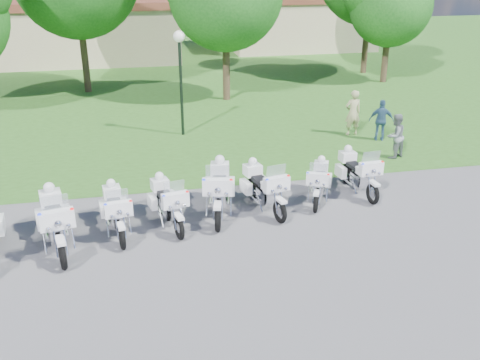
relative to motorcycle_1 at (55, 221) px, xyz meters
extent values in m
plane|color=#59595F|center=(4.71, -0.09, -0.73)|extent=(100.00, 100.00, 0.00)
cube|color=#2F5A1C|center=(4.71, 26.91, -0.73)|extent=(100.00, 48.00, 0.01)
cube|color=white|center=(-1.39, 0.44, -0.19)|extent=(0.26, 0.59, 0.39)
torus|color=black|center=(0.22, -1.07, -0.37)|extent=(0.29, 0.75, 0.74)
torus|color=black|center=(-0.16, 0.77, -0.37)|extent=(0.29, 0.75, 0.74)
cube|color=white|center=(0.22, -1.09, 0.02)|extent=(0.29, 0.52, 0.08)
cube|color=white|center=(0.17, -0.82, 0.42)|extent=(0.83, 0.42, 0.44)
cube|color=silver|center=(0.16, -0.76, 0.81)|extent=(0.63, 0.25, 0.41)
sphere|color=red|center=(0.53, -0.81, 0.63)|extent=(0.10, 0.10, 0.10)
sphere|color=#1426E5|center=(-0.16, -0.96, 0.63)|extent=(0.10, 0.10, 0.10)
cube|color=silver|center=(0.03, -0.13, -0.24)|extent=(0.49, 0.68, 0.37)
cube|color=white|center=(0.08, -0.39, 0.15)|extent=(0.46, 0.63, 0.24)
cube|color=black|center=(-0.04, 0.20, 0.13)|extent=(0.50, 0.75, 0.13)
cube|color=white|center=(0.20, 0.67, -0.18)|extent=(0.31, 0.60, 0.40)
cube|color=white|center=(-0.45, 0.54, -0.18)|extent=(0.31, 0.60, 0.40)
cube|color=white|center=(-0.16, 0.80, 0.28)|extent=(0.61, 0.54, 0.35)
sphere|color=white|center=(-0.16, 0.80, 0.57)|extent=(0.29, 0.29, 0.29)
torus|color=black|center=(1.57, -0.42, -0.42)|extent=(0.21, 0.65, 0.64)
torus|color=black|center=(1.36, 1.18, -0.42)|extent=(0.21, 0.65, 0.64)
cube|color=white|center=(1.57, -0.44, -0.09)|extent=(0.22, 0.44, 0.07)
cube|color=white|center=(1.54, -0.20, 0.26)|extent=(0.71, 0.32, 0.38)
cube|color=silver|center=(1.53, -0.15, 0.59)|extent=(0.54, 0.18, 0.36)
sphere|color=red|center=(1.85, -0.22, 0.44)|extent=(0.09, 0.09, 0.09)
sphere|color=#1426E5|center=(1.25, -0.30, 0.44)|extent=(0.09, 0.09, 0.09)
cube|color=silver|center=(1.46, 0.40, -0.31)|extent=(0.39, 0.57, 0.32)
cube|color=white|center=(1.49, 0.17, 0.02)|extent=(0.37, 0.53, 0.21)
cube|color=black|center=(1.43, 0.68, 0.01)|extent=(0.40, 0.63, 0.11)
cube|color=white|center=(1.66, 1.08, -0.26)|extent=(0.23, 0.51, 0.34)
cube|color=white|center=(1.10, 1.00, -0.26)|extent=(0.23, 0.51, 0.34)
cube|color=white|center=(1.36, 1.21, 0.14)|extent=(0.50, 0.44, 0.30)
sphere|color=white|center=(1.36, 1.21, 0.39)|extent=(0.25, 0.25, 0.25)
torus|color=black|center=(3.01, -0.21, -0.42)|extent=(0.26, 0.66, 0.64)
torus|color=black|center=(2.67, 1.39, -0.42)|extent=(0.26, 0.66, 0.64)
cube|color=white|center=(3.01, -0.22, -0.08)|extent=(0.26, 0.45, 0.07)
cube|color=white|center=(2.96, 0.01, 0.27)|extent=(0.72, 0.37, 0.38)
cube|color=silver|center=(2.95, 0.07, 0.61)|extent=(0.55, 0.23, 0.36)
sphere|color=red|center=(3.28, 0.02, 0.46)|extent=(0.09, 0.09, 0.09)
sphere|color=#1426E5|center=(2.67, -0.11, 0.46)|extent=(0.09, 0.09, 0.09)
cube|color=silver|center=(2.84, 0.61, -0.30)|extent=(0.43, 0.59, 0.33)
cube|color=white|center=(2.88, 0.39, 0.03)|extent=(0.40, 0.55, 0.21)
cube|color=black|center=(2.78, 0.89, 0.01)|extent=(0.44, 0.65, 0.12)
cube|color=white|center=(2.98, 1.31, -0.25)|extent=(0.27, 0.52, 0.35)
cube|color=white|center=(2.42, 1.19, -0.25)|extent=(0.27, 0.52, 0.35)
cube|color=white|center=(2.66, 1.42, 0.15)|extent=(0.53, 0.47, 0.31)
sphere|color=white|center=(2.66, 1.42, 0.40)|extent=(0.25, 0.25, 0.25)
torus|color=black|center=(4.05, 0.02, -0.37)|extent=(0.29, 0.76, 0.74)
torus|color=black|center=(4.44, 1.87, -0.37)|extent=(0.29, 0.76, 0.74)
cube|color=white|center=(4.05, 0.00, 0.02)|extent=(0.30, 0.52, 0.08)
cube|color=white|center=(4.11, 0.27, 0.43)|extent=(0.84, 0.42, 0.44)
cube|color=silver|center=(4.12, 0.34, 0.82)|extent=(0.63, 0.26, 0.42)
sphere|color=red|center=(4.44, 0.14, 0.64)|extent=(0.10, 0.10, 0.10)
sphere|color=#1426E5|center=(3.75, 0.28, 0.64)|extent=(0.10, 0.10, 0.10)
cube|color=silver|center=(4.25, 0.97, -0.24)|extent=(0.50, 0.68, 0.38)
cube|color=white|center=(4.20, 0.71, 0.15)|extent=(0.47, 0.64, 0.24)
cube|color=black|center=(4.32, 1.29, 0.13)|extent=(0.51, 0.75, 0.13)
cube|color=white|center=(4.73, 1.64, -0.18)|extent=(0.31, 0.60, 0.40)
cube|color=white|center=(4.08, 1.77, -0.18)|extent=(0.31, 0.60, 0.40)
cube|color=white|center=(4.45, 1.90, 0.28)|extent=(0.61, 0.54, 0.35)
sphere|color=white|center=(4.45, 1.90, 0.57)|extent=(0.29, 0.29, 0.29)
torus|color=black|center=(5.79, 0.16, -0.40)|extent=(0.27, 0.69, 0.67)
torus|color=black|center=(5.43, 1.83, -0.40)|extent=(0.27, 0.69, 0.67)
cube|color=white|center=(5.80, 0.14, -0.05)|extent=(0.27, 0.47, 0.07)
cube|color=white|center=(5.74, 0.39, 0.32)|extent=(0.76, 0.39, 0.40)
cube|color=silver|center=(5.73, 0.45, 0.67)|extent=(0.58, 0.24, 0.38)
sphere|color=red|center=(6.07, 0.40, 0.51)|extent=(0.09, 0.09, 0.09)
sphere|color=#1426E5|center=(5.44, 0.26, 0.51)|extent=(0.09, 0.09, 0.09)
cube|color=silver|center=(5.61, 1.02, -0.28)|extent=(0.45, 0.62, 0.34)
cube|color=white|center=(5.66, 0.78, 0.07)|extent=(0.43, 0.58, 0.22)
cube|color=black|center=(5.54, 1.31, 0.05)|extent=(0.47, 0.68, 0.12)
cube|color=white|center=(5.76, 1.75, -0.23)|extent=(0.29, 0.55, 0.36)
cube|color=white|center=(5.17, 1.62, -0.23)|extent=(0.29, 0.55, 0.36)
cube|color=white|center=(5.42, 1.86, 0.19)|extent=(0.56, 0.50, 0.32)
sphere|color=white|center=(5.42, 1.86, 0.45)|extent=(0.26, 0.26, 0.26)
torus|color=black|center=(6.97, 0.57, -0.44)|extent=(0.35, 0.59, 0.60)
torus|color=black|center=(7.59, 1.95, -0.44)|extent=(0.35, 0.59, 0.60)
cube|color=white|center=(6.96, 0.55, -0.13)|extent=(0.31, 0.42, 0.06)
cube|color=white|center=(7.06, 0.76, 0.20)|extent=(0.67, 0.46, 0.36)
cube|color=silver|center=(7.08, 0.81, 0.52)|extent=(0.50, 0.30, 0.34)
sphere|color=red|center=(7.29, 0.59, 0.37)|extent=(0.08, 0.08, 0.08)
sphere|color=#1426E5|center=(6.77, 0.83, 0.37)|extent=(0.08, 0.08, 0.08)
cube|color=silver|center=(7.29, 1.28, -0.33)|extent=(0.48, 0.58, 0.30)
cube|color=white|center=(7.20, 1.08, -0.02)|extent=(0.45, 0.54, 0.20)
cube|color=black|center=(7.40, 1.52, -0.04)|extent=(0.50, 0.63, 0.11)
cube|color=white|center=(7.78, 1.72, -0.29)|extent=(0.34, 0.49, 0.32)
cube|color=white|center=(7.30, 1.94, -0.29)|extent=(0.34, 0.49, 0.32)
cube|color=white|center=(7.61, 1.98, 0.09)|extent=(0.54, 0.50, 0.29)
sphere|color=white|center=(7.61, 1.98, 0.32)|extent=(0.23, 0.23, 0.23)
torus|color=black|center=(8.79, 0.77, -0.41)|extent=(0.18, 0.66, 0.65)
torus|color=black|center=(8.66, 2.42, -0.41)|extent=(0.18, 0.66, 0.65)
cube|color=white|center=(8.79, 0.75, -0.07)|extent=(0.21, 0.44, 0.07)
cube|color=white|center=(8.77, 0.99, 0.29)|extent=(0.72, 0.29, 0.39)
cube|color=silver|center=(8.77, 1.05, 0.63)|extent=(0.55, 0.16, 0.37)
sphere|color=red|center=(9.09, 0.96, 0.48)|extent=(0.09, 0.09, 0.09)
sphere|color=#1426E5|center=(8.47, 0.91, 0.48)|extent=(0.09, 0.09, 0.09)
cube|color=silver|center=(8.72, 1.61, -0.30)|extent=(0.37, 0.57, 0.33)
cube|color=white|center=(8.74, 1.38, 0.05)|extent=(0.35, 0.53, 0.21)
cube|color=black|center=(8.70, 1.90, 0.03)|extent=(0.38, 0.63, 0.12)
cube|color=white|center=(8.96, 2.30, -0.25)|extent=(0.22, 0.52, 0.35)
cube|color=white|center=(8.38, 2.25, -0.25)|extent=(0.22, 0.52, 0.35)
cube|color=white|center=(8.66, 2.45, 0.16)|extent=(0.50, 0.43, 0.31)
sphere|color=white|center=(8.66, 2.45, 0.42)|extent=(0.25, 0.25, 0.25)
cylinder|color=black|center=(4.08, 8.61, 1.16)|extent=(0.12, 0.12, 3.79)
sphere|color=white|center=(4.08, 8.61, 3.21)|extent=(0.44, 0.44, 0.44)
cylinder|color=#38281C|center=(-0.12, 17.34, 1.45)|extent=(0.36, 0.36, 4.37)
cylinder|color=#38281C|center=(6.93, 14.11, 1.17)|extent=(0.36, 0.36, 3.80)
cylinder|color=#38281C|center=(16.71, 16.38, 0.84)|extent=(0.36, 0.36, 3.15)
sphere|color=#175217|center=(16.71, 16.38, 3.56)|extent=(4.58, 4.58, 4.58)
cylinder|color=#38281C|center=(16.69, 19.14, 1.49)|extent=(0.36, 0.36, 4.44)
cube|color=tan|center=(-1.29, 27.91, 1.07)|extent=(14.00, 8.00, 3.60)
cube|color=brown|center=(-1.29, 27.91, 3.12)|extent=(14.56, 8.32, 0.50)
cube|color=tan|center=(15.71, 29.91, 1.07)|extent=(11.00, 7.00, 3.60)
imported|color=tan|center=(10.83, 7.16, 0.19)|extent=(0.69, 0.47, 1.85)
imported|color=slate|center=(11.24, 4.29, 0.08)|extent=(0.98, 0.89, 1.63)
imported|color=#315577|center=(11.65, 6.26, 0.08)|extent=(1.04, 0.72, 1.63)
camera|label=1|loc=(2.02, -12.43, 5.96)|focal=40.00mm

